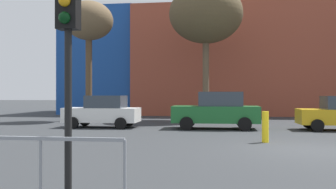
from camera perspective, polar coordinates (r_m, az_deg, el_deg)
name	(u,v)px	position (r m, az deg, el deg)	size (l,w,h in m)	color
ground_plane	(307,150)	(12.35, 20.67, -7.97)	(200.00, 200.00, 0.00)	#2D3033
building_backdrop	(258,63)	(35.44, 13.80, 4.74)	(34.91, 11.63, 11.16)	#9E4733
parked_car_0	(103,112)	(19.52, -10.01, -2.62)	(3.84, 1.89, 1.67)	white
parked_car_1	(217,110)	(18.59, 7.56, -2.46)	(4.28, 2.10, 1.85)	#1E662D
traffic_light_near_left	(68,34)	(6.41, -15.26, 9.06)	(0.37, 0.36, 3.69)	black
bare_tree_1	(89,23)	(25.34, -12.15, 10.81)	(3.22, 3.22, 7.90)	brown
bare_tree_2	(206,15)	(25.28, 5.87, 12.19)	(4.91, 4.91, 9.07)	brown
bollard_yellow_1	(265,127)	(13.68, 14.81, -4.86)	(0.24, 0.24, 1.11)	yellow
pedestrian_railing	(0,150)	(6.68, -24.49, -7.83)	(4.22, 0.06, 1.03)	gray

